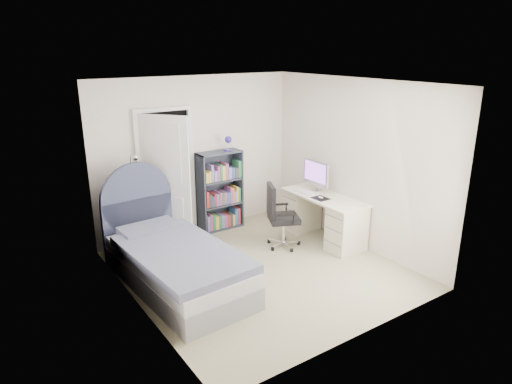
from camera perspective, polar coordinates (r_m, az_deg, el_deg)
room_shell at (r=5.86m, az=0.66°, el=1.22°), size 3.50×3.70×2.60m
door at (r=6.95m, az=-11.23°, el=1.69°), size 0.92×0.67×2.06m
bed at (r=5.96m, az=-10.24°, el=-8.43°), size 1.20×2.33×1.40m
nightstand at (r=7.00m, az=-15.82°, el=-4.41°), size 0.36×0.36×0.54m
floor_lamp at (r=6.90m, az=-14.72°, el=-2.49°), size 0.21×0.21×1.47m
bookcase at (r=7.53m, az=-4.45°, el=-0.22°), size 0.73×0.31×1.55m
desk at (r=7.22m, az=8.35°, el=-2.91°), size 0.58×1.46×1.20m
office_chair at (r=6.83m, az=2.85°, el=-2.64°), size 0.58×0.58×0.98m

